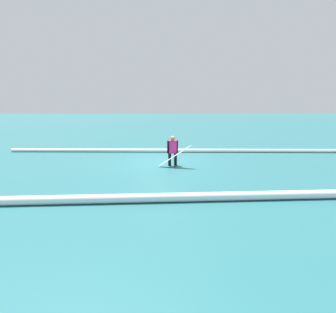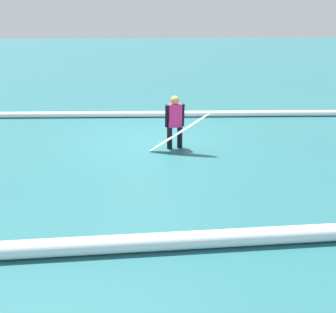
{
  "view_description": "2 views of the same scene",
  "coord_description": "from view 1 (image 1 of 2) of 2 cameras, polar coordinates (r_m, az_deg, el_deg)",
  "views": [
    {
      "loc": [
        0.07,
        13.62,
        2.88
      ],
      "look_at": [
        -0.32,
        3.35,
        0.93
      ],
      "focal_mm": 30.16,
      "sensor_mm": 36.0,
      "label": 1
    },
    {
      "loc": [
        0.35,
        10.87,
        3.24
      ],
      "look_at": [
        -0.23,
        3.61,
        0.75
      ],
      "focal_mm": 42.95,
      "sensor_mm": 36.0,
      "label": 2
    }
  ],
  "objects": [
    {
      "name": "wave_crest_foreground",
      "position": [
        16.74,
        2.18,
        1.21
      ],
      "size": [
        20.01,
        1.29,
        0.21
      ],
      "primitive_type": "cylinder",
      "rotation": [
        0.0,
        1.57,
        -0.05
      ],
      "color": "white",
      "rests_on": "ground_plane"
    },
    {
      "name": "wave_crest_midground",
      "position": [
        8.41,
        -0.42,
        -8.3
      ],
      "size": [
        25.4,
        0.9,
        0.27
      ],
      "primitive_type": "cylinder",
      "rotation": [
        0.0,
        1.57,
        0.02
      ],
      "color": "white",
      "rests_on": "ground_plane"
    },
    {
      "name": "surfboard",
      "position": [
        12.77,
        1.35,
        0.12
      ],
      "size": [
        1.6,
        0.51,
        1.08
      ],
      "color": "white",
      "rests_on": "ground_plane"
    },
    {
      "name": "surfer",
      "position": [
        13.09,
        0.94,
        1.48
      ],
      "size": [
        0.51,
        0.28,
        1.39
      ],
      "rotation": [
        0.0,
        0.0,
        0.19
      ],
      "color": "black",
      "rests_on": "ground_plane"
    },
    {
      "name": "ground_plane",
      "position": [
        13.92,
        -1.85,
        -1.19
      ],
      "size": [
        132.14,
        132.14,
        0.0
      ],
      "primitive_type": "plane",
      "color": "#235E64"
    }
  ]
}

